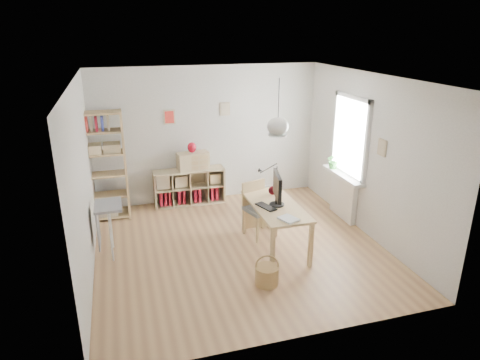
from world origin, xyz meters
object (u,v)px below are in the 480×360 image
object	(u,v)px
storage_chest	(265,209)
drawer_chest	(193,161)
desk	(275,210)
cube_shelf	(188,189)
tall_bookshelf	(103,162)
chair	(258,205)
monitor	(277,188)

from	to	relation	value
storage_chest	drawer_chest	world-z (taller)	drawer_chest
storage_chest	drawer_chest	distance (m)	1.71
desk	drawer_chest	xyz separation A→B (m)	(-0.91, 2.19, 0.24)
cube_shelf	storage_chest	xyz separation A→B (m)	(1.25, -1.10, -0.12)
drawer_chest	desk	bearing A→B (deg)	-75.37
tall_bookshelf	chair	world-z (taller)	tall_bookshelf
desk	tall_bookshelf	bearing A→B (deg)	142.99
desk	chair	bearing A→B (deg)	101.77
cube_shelf	storage_chest	distance (m)	1.67
tall_bookshelf	monitor	size ratio (longest dim) A/B	3.40
storage_chest	monitor	xyz separation A→B (m)	(-0.22, -1.15, 0.86)
cube_shelf	storage_chest	bearing A→B (deg)	-41.39
chair	storage_chest	size ratio (longest dim) A/B	1.34
cube_shelf	tall_bookshelf	world-z (taller)	tall_bookshelf
monitor	storage_chest	bearing A→B (deg)	92.28
tall_bookshelf	storage_chest	world-z (taller)	tall_bookshelf
drawer_chest	chair	bearing A→B (deg)	-72.27
desk	chair	xyz separation A→B (m)	(-0.11, 0.52, -0.12)
monitor	drawer_chest	bearing A→B (deg)	125.48
desk	storage_chest	size ratio (longest dim) A/B	2.16
cube_shelf	drawer_chest	world-z (taller)	drawer_chest
monitor	tall_bookshelf	bearing A→B (deg)	155.69
tall_bookshelf	storage_chest	bearing A→B (deg)	-16.25
storage_chest	chair	bearing A→B (deg)	-134.44
chair	drawer_chest	distance (m)	1.88
cube_shelf	monitor	distance (m)	2.59
desk	tall_bookshelf	size ratio (longest dim) A/B	0.75
tall_bookshelf	desk	bearing A→B (deg)	-37.01
storage_chest	tall_bookshelf	bearing A→B (deg)	148.40
tall_bookshelf	drawer_chest	world-z (taller)	tall_bookshelf
cube_shelf	monitor	xyz separation A→B (m)	(1.03, -2.25, 0.74)
monitor	chair	bearing A→B (deg)	115.37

